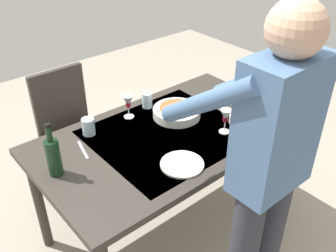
% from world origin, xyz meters
% --- Properties ---
extents(ground_plane, '(6.00, 6.00, 0.00)m').
position_xyz_m(ground_plane, '(0.00, 0.00, 0.00)').
color(ground_plane, '#9E9384').
extents(dining_table, '(1.56, 0.90, 0.76)m').
position_xyz_m(dining_table, '(0.00, 0.00, 0.68)').
color(dining_table, '#332D28').
rests_on(dining_table, ground_plane).
extents(chair_near, '(0.40, 0.40, 0.91)m').
position_xyz_m(chair_near, '(0.24, -0.83, 0.53)').
color(chair_near, black).
rests_on(chair_near, ground_plane).
extents(person_server, '(0.42, 0.61, 1.69)m').
position_xyz_m(person_server, '(0.04, 0.71, 0.96)').
color(person_server, '#2D2D38').
rests_on(person_server, ground_plane).
extents(wine_bottle, '(0.07, 0.07, 0.30)m').
position_xyz_m(wine_bottle, '(0.67, -0.08, 0.87)').
color(wine_bottle, black).
rests_on(wine_bottle, dining_table).
extents(wine_glass_left, '(0.07, 0.07, 0.15)m').
position_xyz_m(wine_glass_left, '(-0.26, 0.21, 0.87)').
color(wine_glass_left, white).
rests_on(wine_glass_left, dining_table).
extents(wine_glass_right, '(0.07, 0.07, 0.15)m').
position_xyz_m(wine_glass_right, '(0.07, -0.30, 0.87)').
color(wine_glass_right, white).
rests_on(wine_glass_right, dining_table).
extents(water_cup_near_left, '(0.07, 0.07, 0.10)m').
position_xyz_m(water_cup_near_left, '(-0.10, -0.33, 0.81)').
color(water_cup_near_left, silver).
rests_on(water_cup_near_left, dining_table).
extents(water_cup_near_right, '(0.07, 0.07, 0.10)m').
position_xyz_m(water_cup_near_right, '(0.36, -0.29, 0.81)').
color(water_cup_near_right, silver).
rests_on(water_cup_near_right, dining_table).
extents(serving_bowl_pasta, '(0.30, 0.30, 0.07)m').
position_xyz_m(serving_bowl_pasta, '(-0.17, -0.11, 0.79)').
color(serving_bowl_pasta, white).
rests_on(serving_bowl_pasta, dining_table).
extents(side_bowl_salad, '(0.18, 0.18, 0.07)m').
position_xyz_m(side_bowl_salad, '(-0.43, 0.21, 0.79)').
color(side_bowl_salad, white).
rests_on(side_bowl_salad, dining_table).
extents(dinner_plate_near, '(0.23, 0.23, 0.01)m').
position_xyz_m(dinner_plate_near, '(0.14, 0.28, 0.77)').
color(dinner_plate_near, white).
rests_on(dinner_plate_near, dining_table).
extents(table_fork, '(0.06, 0.18, 0.00)m').
position_xyz_m(table_fork, '(0.47, -0.17, 0.76)').
color(table_fork, silver).
rests_on(table_fork, dining_table).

